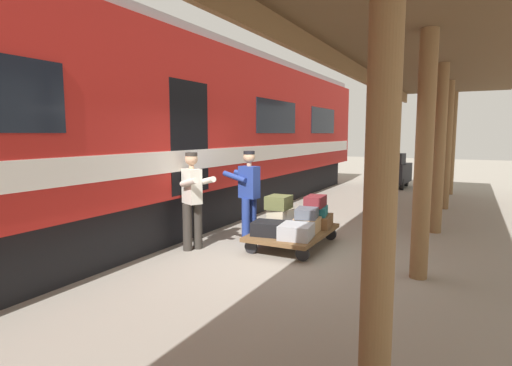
{
  "coord_description": "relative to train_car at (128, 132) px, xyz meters",
  "views": [
    {
      "loc": [
        -2.53,
        6.03,
        2.03
      ],
      "look_at": [
        0.81,
        -0.4,
        1.15
      ],
      "focal_mm": 28.87,
      "sensor_mm": 36.0,
      "label": 1
    }
  ],
  "objects": [
    {
      "name": "suitcase_brown_leather",
      "position": [
        -3.49,
        -1.21,
        -1.66
      ],
      "size": [
        0.6,
        0.7,
        0.21
      ],
      "primitive_type": "cube",
      "rotation": [
        0.0,
        0.0,
        0.13
      ],
      "color": "brown",
      "rests_on": "luggage_cart"
    },
    {
      "name": "suitcase_maroon_trunk",
      "position": [
        -3.47,
        -1.17,
        -1.29
      ],
      "size": [
        0.37,
        0.54,
        0.2
      ],
      "primitive_type": "cube",
      "rotation": [
        0.0,
        0.0,
        0.09
      ],
      "color": "maroon",
      "rests_on": "suitcase_teal_softside"
    },
    {
      "name": "suitcase_orange_carryall",
      "position": [
        -2.96,
        -1.21,
        -1.68
      ],
      "size": [
        0.42,
        0.51,
        0.18
      ],
      "primitive_type": "cube",
      "rotation": [
        0.0,
        0.0,
        0.09
      ],
      "color": "#CC6B23",
      "rests_on": "luggage_cart"
    },
    {
      "name": "baggage_tug",
      "position": [
        -3.41,
        -9.97,
        -1.43
      ],
      "size": [
        1.23,
        1.78,
        1.3
      ],
      "color": "black",
      "rests_on": "ground_plane"
    },
    {
      "name": "ground_plane",
      "position": [
        -3.44,
        0.0,
        -2.06
      ],
      "size": [
        60.0,
        60.0,
        0.0
      ],
      "primitive_type": "plane",
      "color": "gray"
    },
    {
      "name": "porter_by_door",
      "position": [
        -1.76,
        0.31,
        -1.14
      ],
      "size": [
        0.74,
        0.61,
        1.7
      ],
      "color": "#332D28",
      "rests_on": "ground_plane"
    },
    {
      "name": "suitcase_slate_roller",
      "position": [
        -3.48,
        -0.7,
        -1.43
      ],
      "size": [
        0.45,
        0.54,
        0.17
      ],
      "primitive_type": "cube",
      "rotation": [
        0.0,
        0.0,
        0.19
      ],
      "color": "#4C515B",
      "rests_on": "suitcase_tan_vintage"
    },
    {
      "name": "luggage_cart",
      "position": [
        -3.22,
        -0.7,
        -1.81
      ],
      "size": [
        1.16,
        1.85,
        0.29
      ],
      "color": "brown",
      "rests_on": "ground_plane"
    },
    {
      "name": "train_car",
      "position": [
        0.0,
        0.0,
        0.0
      ],
      "size": [
        3.02,
        21.43,
        4.0
      ],
      "color": "#B21E19",
      "rests_on": "ground_plane"
    },
    {
      "name": "suitcase_navy_fabric",
      "position": [
        -2.96,
        -0.7,
        -1.68
      ],
      "size": [
        0.54,
        0.66,
        0.16
      ],
      "primitive_type": "cube",
      "rotation": [
        0.0,
        0.0,
        -0.08
      ],
      "color": "navy",
      "rests_on": "luggage_cart"
    },
    {
      "name": "platform_canopy",
      "position": [
        -5.35,
        0.0,
        1.2
      ],
      "size": [
        3.2,
        18.93,
        3.56
      ],
      "color": "brown",
      "rests_on": "ground_plane"
    },
    {
      "name": "suitcase_black_hardshell",
      "position": [
        -2.96,
        -0.19,
        -1.65
      ],
      "size": [
        0.55,
        0.51,
        0.23
      ],
      "primitive_type": "cube",
      "rotation": [
        0.0,
        0.0,
        0.14
      ],
      "color": "black",
      "rests_on": "luggage_cart"
    },
    {
      "name": "suitcase_gray_aluminum",
      "position": [
        -3.49,
        -0.19,
        -1.65
      ],
      "size": [
        0.58,
        0.62,
        0.24
      ],
      "primitive_type": "cube",
      "rotation": [
        0.0,
        0.0,
        0.13
      ],
      "color": "#9EA0A5",
      "rests_on": "luggage_cart"
    },
    {
      "name": "suitcase_teal_softside",
      "position": [
        -3.47,
        -1.18,
        -1.47
      ],
      "size": [
        0.49,
        0.53,
        0.17
      ],
      "primitive_type": "cube",
      "rotation": [
        0.0,
        0.0,
        0.19
      ],
      "color": "#1E666B",
      "rests_on": "suitcase_brown_leather"
    },
    {
      "name": "suitcase_cream_canvas",
      "position": [
        -2.96,
        -0.72,
        -1.5
      ],
      "size": [
        0.4,
        0.46,
        0.2
      ],
      "primitive_type": "cube",
      "rotation": [
        0.0,
        0.0,
        -0.14
      ],
      "color": "beige",
      "rests_on": "suitcase_navy_fabric"
    },
    {
      "name": "suitcase_olive_duffel",
      "position": [
        -2.93,
        -0.7,
        -1.28
      ],
      "size": [
        0.4,
        0.45,
        0.24
      ],
      "primitive_type": "cube",
      "rotation": [
        0.0,
        0.0,
        0.01
      ],
      "color": "brown",
      "rests_on": "suitcase_cream_canvas"
    },
    {
      "name": "suitcase_tan_vintage",
      "position": [
        -3.49,
        -0.7,
        -1.64
      ],
      "size": [
        0.43,
        0.47,
        0.25
      ],
      "primitive_type": "cube",
      "rotation": [
        0.0,
        0.0,
        0.06
      ],
      "color": "tan",
      "rests_on": "luggage_cart"
    },
    {
      "name": "porter_in_overalls",
      "position": [
        -2.31,
        -0.68,
        -1.14
      ],
      "size": [
        0.71,
        0.51,
        1.7
      ],
      "color": "navy",
      "rests_on": "ground_plane"
    }
  ]
}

